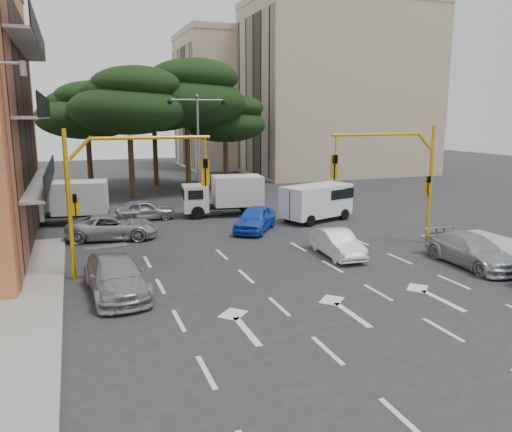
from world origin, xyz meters
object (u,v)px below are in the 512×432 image
Objects in this scene: box_truck_b at (223,196)px; car_blue_compact at (255,219)px; signal_mast_left at (116,182)px; street_lamp_center at (198,131)px; car_silver_wagon at (116,276)px; car_silver_parked at (472,250)px; van_white at (316,203)px; car_white_hatch at (337,243)px; car_silver_cross_b at (145,210)px; car_silver_cross_a at (113,227)px; signal_mast_right at (402,169)px; box_truck_a at (64,203)px.

car_blue_compact is at bearing -167.63° from box_truck_b.
car_blue_compact is at bearing 35.26° from signal_mast_left.
signal_mast_left is at bearing 152.38° from box_truck_b.
car_silver_wagon is (-7.15, -16.27, -4.73)m from street_lamp_center.
car_silver_parked is 0.89× the size of box_truck_b.
van_white is (-2.02, 10.95, 0.46)m from car_silver_parked.
street_lamp_center is 15.66m from car_white_hatch.
car_silver_wagon is (-8.35, -7.92, -0.01)m from car_blue_compact.
car_silver_wagon is at bearing -73.74° from van_white.
car_silver_cross_b is (-5.47, 5.35, -0.07)m from car_blue_compact.
car_silver_cross_a is 5.10m from car_silver_cross_b.
signal_mast_right reaches higher than car_silver_parked.
signal_mast_right is at bearing -118.61° from box_truck_a.
box_truck_b is (0.80, -3.34, -4.13)m from street_lamp_center.
car_silver_wagon is at bearing -100.39° from car_blue_compact.
car_blue_compact is 11.64m from car_silver_parked.
box_truck_b is at bearing 54.51° from signal_mast_left.
street_lamp_center is 18.39m from car_silver_wagon.
car_silver_wagon is at bearing -170.79° from signal_mast_right.
street_lamp_center is at bearing 115.91° from signal_mast_right.
signal_mast_left reaches higher than car_blue_compact.
car_silver_cross_b is (2.53, 11.01, -3.25)m from signal_mast_left.
signal_mast_left is 1.25× the size of car_silver_wagon.
signal_mast_right is 5.05m from car_white_hatch.
street_lamp_center reaches higher than car_silver_parked.
car_silver_wagon is 0.91× the size of box_truck_b.
car_blue_compact is 0.79× the size of box_truck_a.
signal_mast_left is 10.30m from car_blue_compact.
signal_mast_left is 15.46m from car_silver_parked.
street_lamp_center reaches higher than car_silver_cross_a.
car_silver_wagon is (-10.15, -1.67, 0.08)m from car_white_hatch.
box_truck_b is at bearing -145.68° from van_white.
car_blue_compact is at bearing -112.20° from box_truck_a.
car_white_hatch is (9.80, -0.59, -3.27)m from signal_mast_left.
street_lamp_center is 1.62× the size of car_silver_wagon.
car_white_hatch is at bearing -171.16° from signal_mast_right.
car_silver_cross_a is 17.73m from car_silver_parked.
signal_mast_right is 1.14× the size of box_truck_a.
box_truck_b is at bearing -91.25° from car_silver_cross_b.
car_silver_cross_b is at bearing -144.95° from street_lamp_center.
car_blue_compact is at bearing -92.87° from van_white.
car_silver_cross_b is 0.82× the size of van_white.
street_lamp_center is 9.67m from car_blue_compact.
box_truck_a is (-15.80, 11.39, -2.59)m from signal_mast_right.
signal_mast_right is 0.77× the size of street_lamp_center.
street_lamp_center is 1.88× the size of car_blue_compact.
box_truck_b is at bearing 54.17° from car_silver_wagon.
car_silver_wagon is 1.01× the size of car_silver_cross_a.
car_silver_cross_a is 1.01× the size of car_silver_parked.
car_silver_cross_b is at bearing 125.46° from car_white_hatch.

